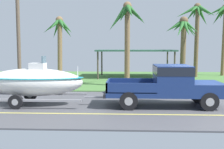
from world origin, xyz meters
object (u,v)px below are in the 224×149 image
object	(u,v)px
boat_on_trailer	(33,82)
palm_tree_near_left	(224,20)
palm_tree_near_right	(183,33)
palm_tree_far_left	(197,21)
utility_pole	(18,32)
palm_tree_far_right	(128,22)
carport_awning	(135,51)
pickup_truck_towing	(171,84)
palm_tree_mid	(60,33)

from	to	relation	value
boat_on_trailer	palm_tree_near_left	bearing A→B (deg)	45.93
boat_on_trailer	palm_tree_near_right	xyz separation A→B (m)	(9.14, 10.64, 2.80)
palm_tree_near_right	palm_tree_far_left	size ratio (longest dim) A/B	0.79
boat_on_trailer	utility_pole	xyz separation A→B (m)	(-2.54, 4.97, 2.62)
palm_tree_far_right	carport_awning	bearing A→B (deg)	83.08
pickup_truck_towing	boat_on_trailer	distance (m)	6.50
boat_on_trailer	palm_tree_far_left	bearing A→B (deg)	49.52
pickup_truck_towing	carport_awning	world-z (taller)	carport_awning
palm_tree_near_left	utility_pole	world-z (taller)	utility_pole
palm_tree_far_left	palm_tree_far_right	bearing A→B (deg)	-134.42
utility_pole	palm_tree_far_left	bearing A→B (deg)	29.97
carport_awning	palm_tree_near_right	distance (m)	4.51
palm_tree_far_right	utility_pole	bearing A→B (deg)	-169.71
carport_awning	palm_tree_near_right	size ratio (longest dim) A/B	1.30
palm_tree_near_right	palm_tree_far_right	distance (m)	6.39
boat_on_trailer	palm_tree_mid	xyz separation A→B (m)	(-0.92, 9.69, 2.78)
palm_tree_mid	palm_tree_far_left	size ratio (longest dim) A/B	0.78
palm_tree_near_left	palm_tree_far_right	distance (m)	12.07
pickup_truck_towing	boat_on_trailer	bearing A→B (deg)	-180.00
carport_awning	palm_tree_mid	distance (m)	6.94
palm_tree_far_left	palm_tree_near_right	bearing A→B (deg)	-129.64
palm_tree_far_left	palm_tree_far_right	xyz separation A→B (m)	(-6.29, -6.42, -0.65)
palm_tree_near_right	palm_tree_near_left	bearing A→B (deg)	37.48
carport_awning	palm_tree_near_left	xyz separation A→B (m)	(8.38, 1.67, 2.90)
pickup_truck_towing	palm_tree_far_left	size ratio (longest dim) A/B	0.82
palm_tree_near_left	palm_tree_near_right	world-z (taller)	palm_tree_near_left
palm_tree_near_left	palm_tree_mid	distance (m)	15.30
boat_on_trailer	palm_tree_near_left	size ratio (longest dim) A/B	0.88
carport_awning	palm_tree_mid	world-z (taller)	palm_tree_mid
palm_tree_near_left	carport_awning	bearing A→B (deg)	-168.75
palm_tree_far_right	pickup_truck_towing	bearing A→B (deg)	-72.46
palm_tree_near_left	palm_tree_far_left	size ratio (longest dim) A/B	1.01
pickup_truck_towing	utility_pole	size ratio (longest dim) A/B	0.77
pickup_truck_towing	palm_tree_near_right	distance (m)	11.33
pickup_truck_towing	carport_awning	bearing A→B (deg)	95.62
pickup_truck_towing	palm_tree_near_right	world-z (taller)	palm_tree_near_right
boat_on_trailer	carport_awning	distance (m)	13.58
boat_on_trailer	utility_pole	world-z (taller)	utility_pole
boat_on_trailer	palm_tree_far_right	distance (m)	8.42
palm_tree_near_right	palm_tree_far_right	world-z (taller)	palm_tree_far_right
boat_on_trailer	palm_tree_far_right	size ratio (longest dim) A/B	1.03
boat_on_trailer	palm_tree_near_left	world-z (taller)	palm_tree_near_left
boat_on_trailer	pickup_truck_towing	bearing A→B (deg)	0.00
palm_tree_near_left	boat_on_trailer	bearing A→B (deg)	-134.07
palm_tree_far_left	boat_on_trailer	bearing A→B (deg)	-130.48
palm_tree_far_right	palm_tree_mid	bearing A→B (deg)	147.79
boat_on_trailer	palm_tree_far_left	world-z (taller)	palm_tree_far_left
palm_tree_near_left	palm_tree_far_left	xyz separation A→B (m)	(-2.84, -1.44, -0.19)
carport_awning	boat_on_trailer	bearing A→B (deg)	-112.98
palm_tree_near_left	palm_tree_mid	xyz separation A→B (m)	(-14.58, -4.42, -1.43)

